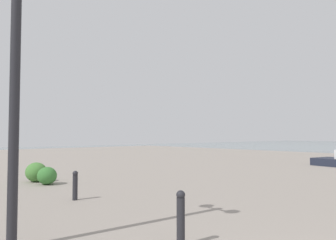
# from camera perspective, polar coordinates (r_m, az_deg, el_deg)

# --- Properties ---
(lamppost) EXTENTS (0.98, 0.28, 4.52)m
(lamppost) POSITION_cam_1_polar(r_m,az_deg,el_deg) (5.25, -25.08, 12.90)
(lamppost) COLOR #232328
(lamppost) RESTS_ON ground
(bollard_near) EXTENTS (0.13, 0.13, 0.78)m
(bollard_near) POSITION_cam_1_polar(r_m,az_deg,el_deg) (4.85, 2.24, -16.55)
(bollard_near) COLOR #232328
(bollard_near) RESTS_ON ground
(bollard_mid) EXTENTS (0.13, 0.13, 0.70)m
(bollard_mid) POSITION_cam_1_polar(r_m,az_deg,el_deg) (8.33, -15.94, -10.82)
(bollard_mid) COLOR #232328
(bollard_mid) RESTS_ON ground
(shrub_low) EXTENTS (0.66, 0.59, 0.56)m
(shrub_low) POSITION_cam_1_polar(r_m,az_deg,el_deg) (11.11, -20.40, -9.12)
(shrub_low) COLOR #387533
(shrub_low) RESTS_ON ground
(shrub_round) EXTENTS (0.76, 0.68, 0.64)m
(shrub_round) POSITION_cam_1_polar(r_m,az_deg,el_deg) (11.88, -22.06, -8.44)
(shrub_round) COLOR #477F38
(shrub_round) RESTS_ON ground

